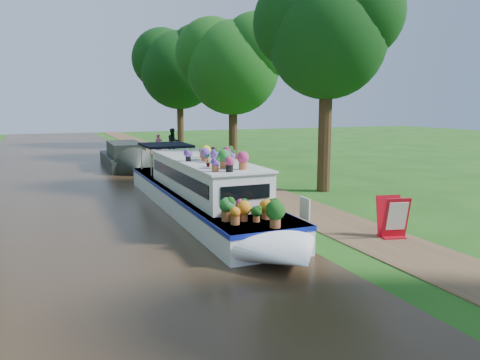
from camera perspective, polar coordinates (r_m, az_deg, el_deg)
name	(u,v)px	position (r m, az deg, el deg)	size (l,w,h in m)	color
ground	(275,214)	(15.78, 4.35, -4.16)	(100.00, 100.00, 0.00)	#1C5114
canal_water	(89,232)	(14.17, -17.95, -6.11)	(10.00, 100.00, 0.02)	#2E2214
towpath	(306,211)	(16.34, 8.10, -3.70)	(2.20, 100.00, 0.03)	brown
plant_boat	(204,190)	(15.48, -4.42, -1.20)	(2.29, 13.52, 2.25)	white
tree_near_overhang	(327,30)	(20.13, 10.51, 17.52)	(5.52, 5.28, 8.99)	#301E10
tree_near_mid	(232,60)	(31.08, -0.96, 14.37)	(6.90, 6.60, 9.40)	#301E10
tree_near_far	(179,64)	(41.38, -7.47, 13.86)	(7.59, 7.26, 10.30)	#301E10
second_boat	(125,158)	(27.87, -13.82, 2.66)	(2.26, 7.55, 1.46)	black
sandwich_board	(393,219)	(13.49, 18.14, -4.54)	(0.75, 0.71, 1.14)	red
pedestrian_pink	(159,145)	(33.88, -9.88, 4.24)	(0.55, 0.36, 1.51)	#C75276
pedestrian_dark	(173,142)	(33.93, -8.14, 4.64)	(0.93, 0.73, 1.92)	black
verge_plant	(256,198)	(17.22, 1.97, -2.22)	(0.41, 0.36, 0.46)	#1F6929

